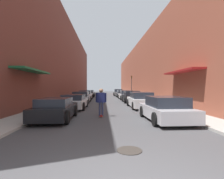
{
  "coord_description": "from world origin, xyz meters",
  "views": [
    {
      "loc": [
        -0.44,
        -2.66,
        1.75
      ],
      "look_at": [
        0.3,
        11.32,
        1.58
      ],
      "focal_mm": 28.0,
      "sensor_mm": 36.0,
      "label": 1
    }
  ],
  "objects_px": {
    "parked_car_left_4": "(89,94)",
    "parked_car_right_2": "(131,97)",
    "parked_car_right_4": "(122,94)",
    "parked_car_left_3": "(85,95)",
    "parked_car_right_5": "(118,93)",
    "parked_car_right_0": "(165,109)",
    "parked_car_left_0": "(56,109)",
    "manhole_cover": "(129,150)",
    "parked_car_left_2": "(81,97)",
    "parked_car_right_1": "(141,100)",
    "parked_car_left_1": "(74,102)",
    "skateboarder": "(101,99)",
    "parked_car_right_3": "(126,95)",
    "traffic_light": "(132,84)"
  },
  "relations": [
    {
      "from": "parked_car_left_4",
      "to": "parked_car_right_2",
      "type": "distance_m",
      "value": 12.53
    },
    {
      "from": "parked_car_right_2",
      "to": "parked_car_right_4",
      "type": "distance_m",
      "value": 10.02
    },
    {
      "from": "parked_car_left_3",
      "to": "parked_car_right_5",
      "type": "xyz_separation_m",
      "value": [
        5.71,
        10.7,
        0.03
      ]
    },
    {
      "from": "parked_car_right_5",
      "to": "parked_car_left_4",
      "type": "bearing_deg",
      "value": -139.75
    },
    {
      "from": "parked_car_right_0",
      "to": "parked_car_left_0",
      "type": "bearing_deg",
      "value": 174.06
    },
    {
      "from": "manhole_cover",
      "to": "parked_car_left_2",
      "type": "bearing_deg",
      "value": 101.72
    },
    {
      "from": "parked_car_left_0",
      "to": "parked_car_right_1",
      "type": "distance_m",
      "value": 7.81
    },
    {
      "from": "parked_car_left_3",
      "to": "parked_car_left_1",
      "type": "bearing_deg",
      "value": -89.08
    },
    {
      "from": "parked_car_left_1",
      "to": "skateboarder",
      "type": "bearing_deg",
      "value": -60.85
    },
    {
      "from": "parked_car_left_4",
      "to": "manhole_cover",
      "type": "distance_m",
      "value": 26.76
    },
    {
      "from": "parked_car_right_2",
      "to": "parked_car_left_2",
      "type": "bearing_deg",
      "value": -179.37
    },
    {
      "from": "parked_car_left_4",
      "to": "parked_car_right_3",
      "type": "relative_size",
      "value": 1.16
    },
    {
      "from": "parked_car_left_0",
      "to": "parked_car_right_1",
      "type": "xyz_separation_m",
      "value": [
        5.76,
        5.27,
        0.06
      ]
    },
    {
      "from": "manhole_cover",
      "to": "parked_car_left_4",
      "type": "bearing_deg",
      "value": 96.96
    },
    {
      "from": "parked_car_left_0",
      "to": "parked_car_left_2",
      "type": "relative_size",
      "value": 0.83
    },
    {
      "from": "parked_car_right_0",
      "to": "manhole_cover",
      "type": "relative_size",
      "value": 5.93
    },
    {
      "from": "parked_car_left_0",
      "to": "parked_car_left_3",
      "type": "height_order",
      "value": "parked_car_left_3"
    },
    {
      "from": "parked_car_left_3",
      "to": "parked_car_right_2",
      "type": "distance_m",
      "value": 7.82
    },
    {
      "from": "parked_car_left_4",
      "to": "parked_car_right_1",
      "type": "bearing_deg",
      "value": -70.85
    },
    {
      "from": "parked_car_left_0",
      "to": "parked_car_right_3",
      "type": "distance_m",
      "value": 16.61
    },
    {
      "from": "parked_car_left_3",
      "to": "parked_car_right_0",
      "type": "bearing_deg",
      "value": -70.81
    },
    {
      "from": "parked_car_left_3",
      "to": "parked_car_left_4",
      "type": "bearing_deg",
      "value": 89.96
    },
    {
      "from": "parked_car_left_4",
      "to": "traffic_light",
      "type": "height_order",
      "value": "traffic_light"
    },
    {
      "from": "parked_car_right_1",
      "to": "traffic_light",
      "type": "distance_m",
      "value": 16.78
    },
    {
      "from": "parked_car_right_1",
      "to": "parked_car_right_4",
      "type": "bearing_deg",
      "value": 89.38
    },
    {
      "from": "parked_car_right_0",
      "to": "parked_car_right_1",
      "type": "height_order",
      "value": "parked_car_right_1"
    },
    {
      "from": "parked_car_left_3",
      "to": "traffic_light",
      "type": "height_order",
      "value": "traffic_light"
    },
    {
      "from": "parked_car_left_2",
      "to": "parked_car_left_3",
      "type": "xyz_separation_m",
      "value": [
        -0.05,
        5.3,
        0.02
      ]
    },
    {
      "from": "parked_car_right_4",
      "to": "parked_car_right_5",
      "type": "distance_m",
      "value": 5.92
    },
    {
      "from": "parked_car_left_3",
      "to": "parked_car_left_4",
      "type": "distance_m",
      "value": 5.87
    },
    {
      "from": "manhole_cover",
      "to": "parked_car_left_3",
      "type": "bearing_deg",
      "value": 98.91
    },
    {
      "from": "parked_car_left_4",
      "to": "parked_car_right_1",
      "type": "height_order",
      "value": "parked_car_right_1"
    },
    {
      "from": "parked_car_left_3",
      "to": "parked_car_right_5",
      "type": "distance_m",
      "value": 12.12
    },
    {
      "from": "skateboarder",
      "to": "parked_car_left_0",
      "type": "bearing_deg",
      "value": -159.09
    },
    {
      "from": "parked_car_right_0",
      "to": "parked_car_left_4",
      "type": "bearing_deg",
      "value": 104.4
    },
    {
      "from": "parked_car_left_1",
      "to": "parked_car_left_3",
      "type": "height_order",
      "value": "parked_car_left_3"
    },
    {
      "from": "parked_car_right_3",
      "to": "skateboarder",
      "type": "height_order",
      "value": "skateboarder"
    },
    {
      "from": "parked_car_right_2",
      "to": "manhole_cover",
      "type": "height_order",
      "value": "parked_car_right_2"
    },
    {
      "from": "parked_car_right_4",
      "to": "parked_car_right_0",
      "type": "bearing_deg",
      "value": -90.42
    },
    {
      "from": "parked_car_left_3",
      "to": "parked_car_right_3",
      "type": "height_order",
      "value": "parked_car_right_3"
    },
    {
      "from": "parked_car_left_2",
      "to": "traffic_light",
      "type": "xyz_separation_m",
      "value": [
        7.66,
        11.2,
        1.8
      ]
    },
    {
      "from": "parked_car_left_0",
      "to": "parked_car_right_0",
      "type": "relative_size",
      "value": 0.95
    },
    {
      "from": "parked_car_right_0",
      "to": "parked_car_right_3",
      "type": "distance_m",
      "value": 16.13
    },
    {
      "from": "parked_car_left_0",
      "to": "parked_car_left_4",
      "type": "height_order",
      "value": "parked_car_left_4"
    },
    {
      "from": "parked_car_right_5",
      "to": "skateboarder",
      "type": "relative_size",
      "value": 2.57
    },
    {
      "from": "skateboarder",
      "to": "parked_car_right_5",
      "type": "bearing_deg",
      "value": 82.69
    },
    {
      "from": "parked_car_left_2",
      "to": "traffic_light",
      "type": "height_order",
      "value": "traffic_light"
    },
    {
      "from": "parked_car_left_4",
      "to": "parked_car_right_2",
      "type": "relative_size",
      "value": 1.15
    },
    {
      "from": "parked_car_right_2",
      "to": "traffic_light",
      "type": "relative_size",
      "value": 1.11
    },
    {
      "from": "parked_car_left_2",
      "to": "parked_car_right_0",
      "type": "bearing_deg",
      "value": -63.1
    }
  ]
}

